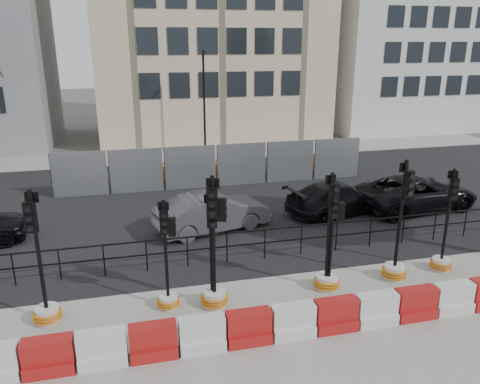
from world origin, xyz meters
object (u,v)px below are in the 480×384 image
object	(u,v)px
traffic_signal_d	(215,277)
car_c	(338,198)
traffic_signal_h	(443,250)
traffic_signal_a	(45,297)

from	to	relation	value
traffic_signal_d	car_c	distance (m)	8.17
traffic_signal_d	traffic_signal_h	size ratio (longest dim) A/B	1.12
traffic_signal_a	traffic_signal_d	bearing A→B (deg)	9.93
car_c	traffic_signal_d	bearing A→B (deg)	120.83
traffic_signal_h	car_c	xyz separation A→B (m)	(-0.89, 5.19, -0.02)
traffic_signal_d	traffic_signal_h	distance (m)	6.89
traffic_signal_a	traffic_signal_h	size ratio (longest dim) A/B	1.08
traffic_signal_h	traffic_signal_d	bearing A→B (deg)	-161.48
traffic_signal_a	traffic_signal_h	xyz separation A→B (m)	(10.94, 0.10, -0.05)
traffic_signal_a	traffic_signal_d	xyz separation A→B (m)	(4.07, -0.26, 0.13)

